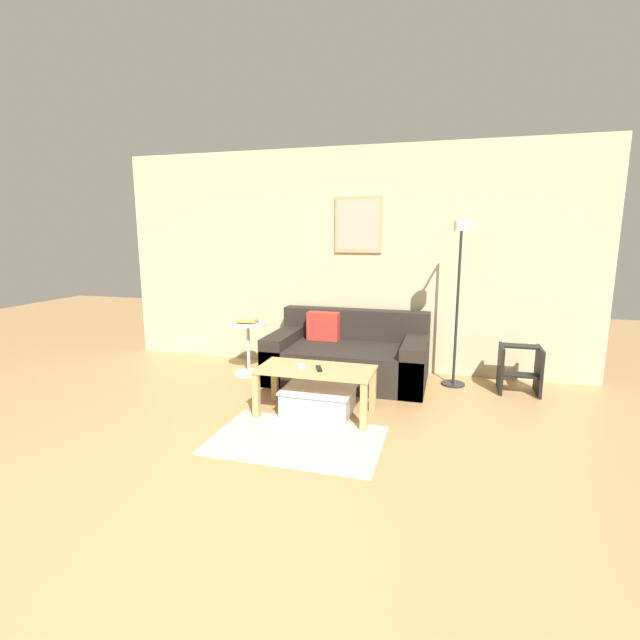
{
  "coord_description": "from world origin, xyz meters",
  "views": [
    {
      "loc": [
        1.22,
        -1.69,
        1.59
      ],
      "look_at": [
        0.14,
        2.09,
        0.85
      ],
      "focal_mm": 26.0,
      "sensor_mm": 36.0,
      "label": 1
    }
  ],
  "objects_px": {
    "side_table": "(248,343)",
    "step_stool": "(520,368)",
    "storage_bin": "(318,401)",
    "couch": "(348,357)",
    "remote_control": "(319,368)",
    "book_stack": "(247,320)",
    "cell_phone": "(301,366)",
    "floor_lamp": "(458,291)",
    "coffee_table": "(316,377)"
  },
  "relations": [
    {
      "from": "book_stack",
      "to": "remote_control",
      "type": "height_order",
      "value": "book_stack"
    },
    {
      "from": "storage_bin",
      "to": "floor_lamp",
      "type": "bearing_deg",
      "value": 40.88
    },
    {
      "from": "storage_bin",
      "to": "step_stool",
      "type": "xyz_separation_m",
      "value": [
        1.79,
        1.1,
        0.13
      ]
    },
    {
      "from": "floor_lamp",
      "to": "step_stool",
      "type": "height_order",
      "value": "floor_lamp"
    },
    {
      "from": "couch",
      "to": "remote_control",
      "type": "distance_m",
      "value": 1.11
    },
    {
      "from": "remote_control",
      "to": "storage_bin",
      "type": "bearing_deg",
      "value": 89.73
    },
    {
      "from": "storage_bin",
      "to": "remote_control",
      "type": "relative_size",
      "value": 4.16
    },
    {
      "from": "step_stool",
      "to": "storage_bin",
      "type": "bearing_deg",
      "value": -148.41
    },
    {
      "from": "couch",
      "to": "cell_phone",
      "type": "xyz_separation_m",
      "value": [
        -0.2,
        -1.04,
        0.17
      ]
    },
    {
      "from": "floor_lamp",
      "to": "remote_control",
      "type": "relative_size",
      "value": 11.34
    },
    {
      "from": "floor_lamp",
      "to": "cell_phone",
      "type": "bearing_deg",
      "value": -142.83
    },
    {
      "from": "couch",
      "to": "remote_control",
      "type": "relative_size",
      "value": 11.24
    },
    {
      "from": "coffee_table",
      "to": "storage_bin",
      "type": "bearing_deg",
      "value": 42.03
    },
    {
      "from": "coffee_table",
      "to": "floor_lamp",
      "type": "distance_m",
      "value": 1.7
    },
    {
      "from": "couch",
      "to": "side_table",
      "type": "bearing_deg",
      "value": -173.45
    },
    {
      "from": "coffee_table",
      "to": "step_stool",
      "type": "height_order",
      "value": "step_stool"
    },
    {
      "from": "side_table",
      "to": "step_stool",
      "type": "bearing_deg",
      "value": 3.69
    },
    {
      "from": "floor_lamp",
      "to": "remote_control",
      "type": "height_order",
      "value": "floor_lamp"
    },
    {
      "from": "floor_lamp",
      "to": "book_stack",
      "type": "distance_m",
      "value": 2.3
    },
    {
      "from": "remote_control",
      "to": "step_stool",
      "type": "distance_m",
      "value": 2.12
    },
    {
      "from": "side_table",
      "to": "step_stool",
      "type": "relative_size",
      "value": 1.25
    },
    {
      "from": "storage_bin",
      "to": "cell_phone",
      "type": "xyz_separation_m",
      "value": [
        -0.16,
        0.0,
        0.31
      ]
    },
    {
      "from": "coffee_table",
      "to": "storage_bin",
      "type": "height_order",
      "value": "coffee_table"
    },
    {
      "from": "side_table",
      "to": "remote_control",
      "type": "bearing_deg",
      "value": -40.84
    },
    {
      "from": "coffee_table",
      "to": "couch",
      "type": "bearing_deg",
      "value": 86.9
    },
    {
      "from": "side_table",
      "to": "step_stool",
      "type": "distance_m",
      "value": 2.9
    },
    {
      "from": "couch",
      "to": "storage_bin",
      "type": "relative_size",
      "value": 2.7
    },
    {
      "from": "step_stool",
      "to": "floor_lamp",
      "type": "bearing_deg",
      "value": -171.1
    },
    {
      "from": "book_stack",
      "to": "cell_phone",
      "type": "distance_m",
      "value": 1.34
    },
    {
      "from": "couch",
      "to": "side_table",
      "type": "relative_size",
      "value": 2.85
    },
    {
      "from": "side_table",
      "to": "couch",
      "type": "bearing_deg",
      "value": 6.55
    },
    {
      "from": "remote_control",
      "to": "couch",
      "type": "bearing_deg",
      "value": 65.71
    },
    {
      "from": "storage_bin",
      "to": "side_table",
      "type": "xyz_separation_m",
      "value": [
        -1.09,
        0.92,
        0.24
      ]
    },
    {
      "from": "floor_lamp",
      "to": "step_stool",
      "type": "distance_m",
      "value": 1.01
    },
    {
      "from": "coffee_table",
      "to": "cell_phone",
      "type": "distance_m",
      "value": 0.16
    },
    {
      "from": "floor_lamp",
      "to": "book_stack",
      "type": "xyz_separation_m",
      "value": [
        -2.26,
        -0.08,
        -0.41
      ]
    },
    {
      "from": "step_stool",
      "to": "book_stack",
      "type": "bearing_deg",
      "value": -176.53
    },
    {
      "from": "side_table",
      "to": "remote_control",
      "type": "xyz_separation_m",
      "value": [
        1.11,
        -0.96,
        0.07
      ]
    },
    {
      "from": "floor_lamp",
      "to": "cell_phone",
      "type": "relative_size",
      "value": 12.15
    },
    {
      "from": "couch",
      "to": "step_stool",
      "type": "distance_m",
      "value": 1.76
    },
    {
      "from": "storage_bin",
      "to": "step_stool",
      "type": "relative_size",
      "value": 1.32
    },
    {
      "from": "storage_bin",
      "to": "coffee_table",
      "type": "bearing_deg",
      "value": -137.97
    },
    {
      "from": "couch",
      "to": "coffee_table",
      "type": "distance_m",
      "value": 1.07
    },
    {
      "from": "coffee_table",
      "to": "step_stool",
      "type": "relative_size",
      "value": 2.17
    },
    {
      "from": "storage_bin",
      "to": "couch",
      "type": "bearing_deg",
      "value": 87.92
    },
    {
      "from": "floor_lamp",
      "to": "remote_control",
      "type": "distance_m",
      "value": 1.66
    },
    {
      "from": "storage_bin",
      "to": "step_stool",
      "type": "bearing_deg",
      "value": 31.59
    },
    {
      "from": "storage_bin",
      "to": "side_table",
      "type": "height_order",
      "value": "side_table"
    },
    {
      "from": "coffee_table",
      "to": "step_stool",
      "type": "bearing_deg",
      "value": 31.72
    },
    {
      "from": "side_table",
      "to": "book_stack",
      "type": "distance_m",
      "value": 0.26
    }
  ]
}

